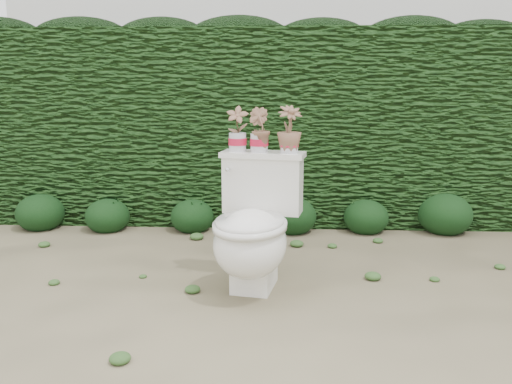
{
  "coord_description": "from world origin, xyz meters",
  "views": [
    {
      "loc": [
        0.33,
        -3.18,
        1.21
      ],
      "look_at": [
        0.18,
        -0.05,
        0.55
      ],
      "focal_mm": 38.0,
      "sensor_mm": 36.0,
      "label": 1
    }
  ],
  "objects_px": {
    "potted_plant_center": "(259,131)",
    "potted_plant_right": "(289,131)",
    "toilet": "(254,230)",
    "potted_plant_left": "(237,130)"
  },
  "relations": [
    {
      "from": "potted_plant_center",
      "to": "potted_plant_right",
      "type": "relative_size",
      "value": 0.95
    },
    {
      "from": "potted_plant_center",
      "to": "potted_plant_right",
      "type": "height_order",
      "value": "potted_plant_right"
    },
    {
      "from": "potted_plant_left",
      "to": "potted_plant_right",
      "type": "xyz_separation_m",
      "value": [
        0.31,
        -0.06,
        0.0
      ]
    },
    {
      "from": "potted_plant_right",
      "to": "potted_plant_center",
      "type": "bearing_deg",
      "value": 150.65
    },
    {
      "from": "toilet",
      "to": "potted_plant_right",
      "type": "distance_m",
      "value": 0.62
    },
    {
      "from": "potted_plant_left",
      "to": "potted_plant_right",
      "type": "distance_m",
      "value": 0.32
    },
    {
      "from": "potted_plant_center",
      "to": "potted_plant_right",
      "type": "bearing_deg",
      "value": -151.14
    },
    {
      "from": "toilet",
      "to": "potted_plant_right",
      "type": "height_order",
      "value": "potted_plant_right"
    },
    {
      "from": "toilet",
      "to": "potted_plant_right",
      "type": "bearing_deg",
      "value": 56.39
    },
    {
      "from": "potted_plant_center",
      "to": "potted_plant_right",
      "type": "distance_m",
      "value": 0.18
    }
  ]
}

